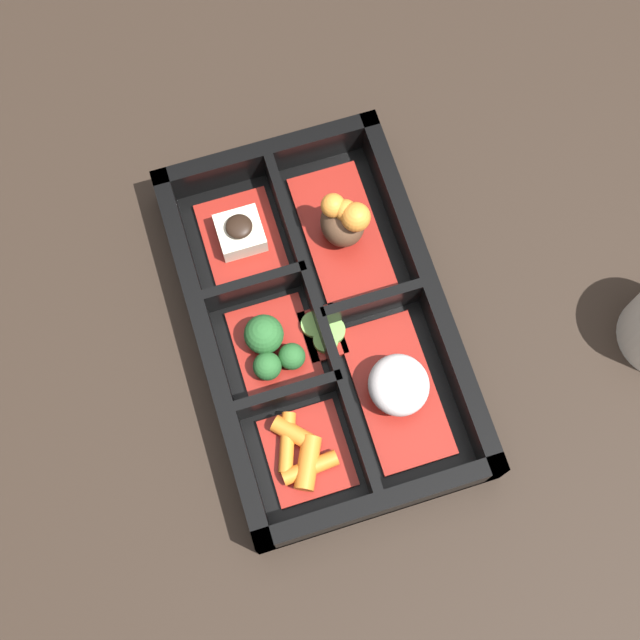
# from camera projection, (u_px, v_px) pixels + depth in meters

# --- Properties ---
(ground_plane) EXTENTS (3.00, 3.00, 0.00)m
(ground_plane) POSITION_uv_depth(u_px,v_px,m) (320.00, 329.00, 0.73)
(ground_plane) COLOR black
(bento_base) EXTENTS (0.31, 0.19, 0.01)m
(bento_base) POSITION_uv_depth(u_px,v_px,m) (320.00, 328.00, 0.73)
(bento_base) COLOR black
(bento_base) RESTS_ON ground_plane
(bento_rim) EXTENTS (0.31, 0.19, 0.04)m
(bento_rim) POSITION_uv_depth(u_px,v_px,m) (318.00, 322.00, 0.71)
(bento_rim) COLOR black
(bento_rim) RESTS_ON ground_plane
(bowl_stew) EXTENTS (0.12, 0.06, 0.06)m
(bowl_stew) POSITION_uv_depth(u_px,v_px,m) (343.00, 224.00, 0.72)
(bowl_stew) COLOR maroon
(bowl_stew) RESTS_ON bento_base
(bowl_rice) EXTENTS (0.12, 0.06, 0.04)m
(bowl_rice) POSITION_uv_depth(u_px,v_px,m) (398.00, 387.00, 0.69)
(bowl_rice) COLOR maroon
(bowl_rice) RESTS_ON bento_base
(bowl_tofu) EXTENTS (0.08, 0.06, 0.03)m
(bowl_tofu) POSITION_uv_depth(u_px,v_px,m) (241.00, 235.00, 0.73)
(bowl_tofu) COLOR maroon
(bowl_tofu) RESTS_ON bento_base
(bowl_greens) EXTENTS (0.07, 0.06, 0.04)m
(bowl_greens) POSITION_uv_depth(u_px,v_px,m) (272.00, 347.00, 0.70)
(bowl_greens) COLOR maroon
(bowl_greens) RESTS_ON bento_base
(bowl_carrots) EXTENTS (0.07, 0.06, 0.02)m
(bowl_carrots) POSITION_uv_depth(u_px,v_px,m) (304.00, 453.00, 0.68)
(bowl_carrots) COLOR maroon
(bowl_carrots) RESTS_ON bento_base
(bowl_pickles) EXTENTS (0.04, 0.03, 0.01)m
(bowl_pickles) POSITION_uv_depth(u_px,v_px,m) (324.00, 333.00, 0.71)
(bowl_pickles) COLOR maroon
(bowl_pickles) RESTS_ON bento_base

